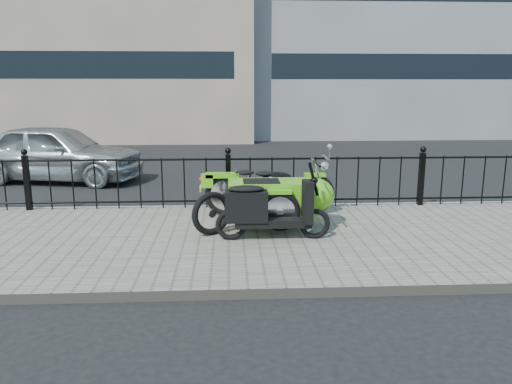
{
  "coord_description": "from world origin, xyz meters",
  "views": [
    {
      "loc": [
        0.02,
        -7.42,
        2.27
      ],
      "look_at": [
        0.42,
        -0.1,
        0.69
      ],
      "focal_mm": 35.0,
      "sensor_mm": 36.0,
      "label": 1
    }
  ],
  "objects": [
    {
      "name": "iron_fence",
      "position": [
        0.0,
        1.3,
        0.59
      ],
      "size": [
        14.11,
        0.11,
        1.08
      ],
      "color": "black",
      "rests_on": "sidewalk"
    },
    {
      "name": "motorcycle_sidecar",
      "position": [
        0.83,
        0.13,
        0.59
      ],
      "size": [
        2.28,
        1.48,
        0.98
      ],
      "color": "black",
      "rests_on": "sidewalk"
    },
    {
      "name": "sedan_car",
      "position": [
        -4.09,
        4.62,
        0.69
      ],
      "size": [
        4.29,
        2.38,
        1.38
      ],
      "primitive_type": "imported",
      "rotation": [
        0.0,
        0.0,
        1.38
      ],
      "color": "silver",
      "rests_on": "ground"
    },
    {
      "name": "ground",
      "position": [
        0.0,
        0.0,
        0.0
      ],
      "size": [
        120.0,
        120.0,
        0.0
      ],
      "primitive_type": "plane",
      "color": "black",
      "rests_on": "ground"
    },
    {
      "name": "spare_tire",
      "position": [
        -0.24,
        -0.38,
        0.44
      ],
      "size": [
        0.59,
        0.43,
        0.65
      ],
      "primitive_type": "torus",
      "rotation": [
        1.57,
        0.0,
        0.57
      ],
      "color": "black",
      "rests_on": "sidewalk"
    },
    {
      "name": "sidewalk",
      "position": [
        0.0,
        -0.5,
        0.06
      ],
      "size": [
        30.0,
        3.8,
        0.12
      ],
      "primitive_type": "cube",
      "color": "#676057",
      "rests_on": "ground"
    },
    {
      "name": "curb",
      "position": [
        0.0,
        1.44,
        0.06
      ],
      "size": [
        30.0,
        0.1,
        0.12
      ],
      "primitive_type": "cube",
      "color": "gray",
      "rests_on": "ground"
    },
    {
      "name": "scooter",
      "position": [
        0.52,
        -0.63,
        0.55
      ],
      "size": [
        1.63,
        0.48,
        1.11
      ],
      "color": "black",
      "rests_on": "sidewalk"
    }
  ]
}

